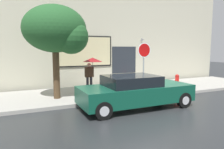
{
  "coord_description": "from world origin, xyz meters",
  "views": [
    {
      "loc": [
        -4.91,
        -7.3,
        2.41
      ],
      "look_at": [
        -0.75,
        1.8,
        1.2
      ],
      "focal_mm": 33.33,
      "sensor_mm": 36.0,
      "label": 1
    }
  ],
  "objects_px": {
    "fire_hydrant": "(177,81)",
    "pedestrian_with_umbrella": "(92,64)",
    "parked_car": "(135,91)",
    "stop_sign": "(144,58)",
    "street_tree": "(58,31)"
  },
  "relations": [
    {
      "from": "street_tree",
      "to": "pedestrian_with_umbrella",
      "type": "bearing_deg",
      "value": 28.33
    },
    {
      "from": "pedestrian_with_umbrella",
      "to": "street_tree",
      "type": "xyz_separation_m",
      "value": [
        -1.91,
        -1.03,
        1.61
      ]
    },
    {
      "from": "parked_car",
      "to": "street_tree",
      "type": "bearing_deg",
      "value": 138.53
    },
    {
      "from": "pedestrian_with_umbrella",
      "to": "stop_sign",
      "type": "bearing_deg",
      "value": -34.92
    },
    {
      "from": "fire_hydrant",
      "to": "pedestrian_with_umbrella",
      "type": "bearing_deg",
      "value": 164.21
    },
    {
      "from": "fire_hydrant",
      "to": "street_tree",
      "type": "xyz_separation_m",
      "value": [
        -6.67,
        0.31,
        2.68
      ]
    },
    {
      "from": "pedestrian_with_umbrella",
      "to": "stop_sign",
      "type": "height_order",
      "value": "stop_sign"
    },
    {
      "from": "parked_car",
      "to": "stop_sign",
      "type": "height_order",
      "value": "stop_sign"
    },
    {
      "from": "pedestrian_with_umbrella",
      "to": "stop_sign",
      "type": "relative_size",
      "value": 0.7
    },
    {
      "from": "parked_car",
      "to": "fire_hydrant",
      "type": "xyz_separation_m",
      "value": [
        4.04,
        2.02,
        -0.13
      ]
    },
    {
      "from": "street_tree",
      "to": "stop_sign",
      "type": "relative_size",
      "value": 1.63
    },
    {
      "from": "parked_car",
      "to": "pedestrian_with_umbrella",
      "type": "xyz_separation_m",
      "value": [
        -0.72,
        3.36,
        0.94
      ]
    },
    {
      "from": "stop_sign",
      "to": "pedestrian_with_umbrella",
      "type": "bearing_deg",
      "value": 145.08
    },
    {
      "from": "parked_car",
      "to": "pedestrian_with_umbrella",
      "type": "relative_size",
      "value": 2.59
    },
    {
      "from": "fire_hydrant",
      "to": "stop_sign",
      "type": "xyz_separation_m",
      "value": [
        -2.47,
        -0.25,
        1.43
      ]
    }
  ]
}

